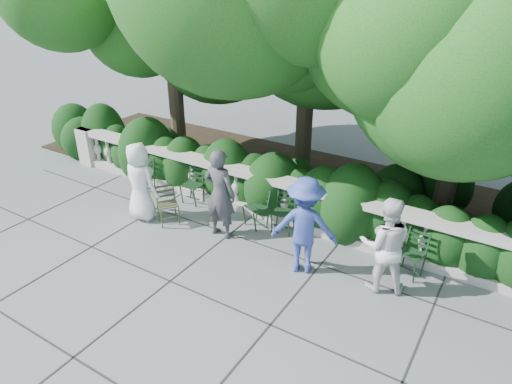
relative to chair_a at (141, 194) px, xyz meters
The scene contains 14 objects.
ground 3.49m from the chair_a, 19.16° to the right, with size 90.00×90.00×0.00m, color #56595E.
balustrade 3.40m from the chair_a, 11.22° to the left, with size 12.00×0.44×1.00m.
shrub_hedge 3.78m from the chair_a, 29.34° to the left, with size 15.00×2.60×1.70m, color black, non-canonical shape.
tree_canopy 5.98m from the chair_a, 27.20° to the left, with size 15.04×6.52×6.78m.
chair_a is the anchor object (origin of this frame).
chair_b 1.33m from the chair_a, ahead, with size 0.44×0.48×0.84m, color black, non-canonical shape.
chair_c 3.03m from the chair_a, ahead, with size 0.44×0.48×0.84m, color black, non-canonical shape.
chair_d 3.69m from the chair_a, ahead, with size 0.44×0.48×0.84m, color black, non-canonical shape.
chair_e 6.18m from the chair_a, ahead, with size 0.44×0.48×0.84m, color black, non-canonical shape.
chair_weathered 1.75m from the chair_a, 25.10° to the right, with size 0.44×0.48×0.84m, color black, non-canonical shape.
person_businessman 1.42m from the chair_a, 41.66° to the right, with size 0.83×0.54×1.69m, color white.
person_woman_grey 2.85m from the chair_a, ahead, with size 0.67×0.44×1.83m, color #3A3A3E.
person_casual_man 5.97m from the chair_a, ahead, with size 0.82×0.64×1.68m, color silver.
person_older_blue 4.69m from the chair_a, ahead, with size 1.15×0.66×1.78m, color #324397.
Camera 1 is at (4.10, -5.57, 4.90)m, focal length 32.00 mm.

